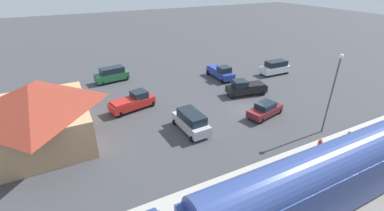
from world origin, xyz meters
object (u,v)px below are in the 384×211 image
(pedestrian_on_platform, at_px, (348,138))
(suv_silver, at_px, (191,121))
(station_building, at_px, (36,114))
(suv_white, at_px, (275,67))
(suv_green, at_px, (112,74))
(pedestrian_waiting_far, at_px, (319,146))
(pickup_red, at_px, (133,102))
(pickup_black, at_px, (246,88))
(light_pole_near_platform, at_px, (333,86))
(sedan_maroon, at_px, (265,109))
(pickup_blue, at_px, (221,72))

(pedestrian_on_platform, xyz_separation_m, suv_silver, (9.51, 11.42, -0.13))
(station_building, bearing_deg, suv_silver, -109.28)
(suv_white, xyz_separation_m, suv_green, (8.74, 24.44, 0.00))
(pedestrian_waiting_far, bearing_deg, pedestrian_on_platform, -95.90)
(pickup_red, bearing_deg, suv_white, -85.79)
(suv_silver, xyz_separation_m, pickup_black, (4.88, -10.76, -0.12))
(pedestrian_on_platform, height_order, light_pole_near_platform, light_pole_near_platform)
(station_building, distance_m, sedan_maroon, 23.67)
(pedestrian_on_platform, height_order, pickup_black, pickup_black)
(pedestrian_waiting_far, relative_size, sedan_maroon, 0.36)
(suv_white, bearing_deg, pickup_black, 115.50)
(pickup_red, bearing_deg, pedestrian_on_platform, -137.80)
(station_building, height_order, sedan_maroon, station_building)
(pickup_blue, distance_m, sedan_maroon, 12.99)
(sedan_maroon, relative_size, light_pole_near_platform, 0.58)
(pedestrian_on_platform, relative_size, pickup_blue, 0.32)
(sedan_maroon, distance_m, pickup_red, 15.62)
(pickup_black, bearing_deg, suv_green, 48.90)
(pedestrian_waiting_far, distance_m, suv_silver, 12.19)
(sedan_maroon, xyz_separation_m, pickup_black, (5.93, -1.78, 0.15))
(station_building, xyz_separation_m, pedestrian_on_platform, (-14.34, -25.25, -1.83))
(pickup_black, bearing_deg, station_building, 90.11)
(station_building, bearing_deg, light_pole_near_platform, -113.32)
(station_building, xyz_separation_m, sedan_maroon, (-5.88, -22.82, -2.23))
(pedestrian_waiting_far, relative_size, pickup_red, 0.30)
(suv_green, xyz_separation_m, pickup_red, (-10.51, -0.30, -0.12))
(station_building, distance_m, pickup_black, 24.68)
(suv_silver, bearing_deg, pickup_red, 28.19)
(pickup_red, bearing_deg, light_pole_near_platform, -130.66)
(suv_silver, height_order, suv_green, same)
(suv_silver, xyz_separation_m, suv_green, (18.07, 4.35, 0.00))
(pedestrian_on_platform, relative_size, sedan_maroon, 0.36)
(station_building, distance_m, pickup_blue, 26.01)
(suv_white, bearing_deg, light_pole_near_platform, 153.18)
(station_building, height_order, suv_white, station_building)
(pedestrian_waiting_far, height_order, suv_silver, suv_silver)
(sedan_maroon, relative_size, pickup_red, 0.84)
(pedestrian_on_platform, relative_size, light_pole_near_platform, 0.21)
(suv_silver, height_order, pickup_black, suv_silver)
(suv_silver, relative_size, suv_green, 0.98)
(pedestrian_on_platform, bearing_deg, pickup_red, 42.20)
(station_building, distance_m, suv_silver, 14.78)
(pedestrian_waiting_far, xyz_separation_m, suv_green, (27.23, 12.39, -0.13))
(suv_silver, xyz_separation_m, suv_white, (9.33, -20.09, 0.00))
(suv_white, distance_m, pickup_red, 24.21)
(station_building, height_order, suv_green, station_building)
(pedestrian_on_platform, bearing_deg, sedan_maroon, 16.08)
(pedestrian_on_platform, relative_size, suv_silver, 0.34)
(suv_silver, relative_size, suv_white, 1.01)
(pedestrian_on_platform, height_order, suv_silver, suv_silver)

